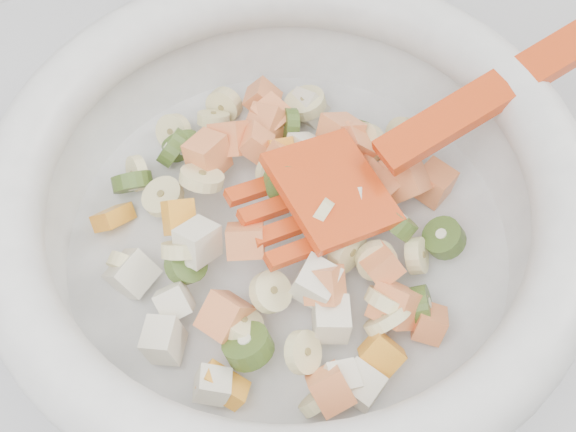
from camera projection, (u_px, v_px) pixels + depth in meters
name	position (u px, v px, depth m)	size (l,w,h in m)	color
mixing_bowl	(289.00, 209.00, 0.47)	(0.46, 0.35, 0.12)	silver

